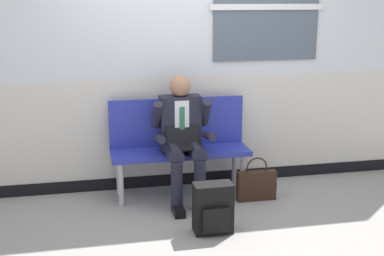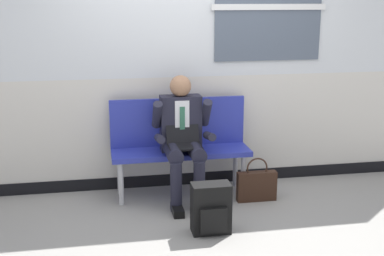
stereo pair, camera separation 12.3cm
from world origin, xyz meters
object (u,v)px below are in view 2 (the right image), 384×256
at_px(person_seated, 183,136).
at_px(handbag, 257,185).
at_px(bench_with_person, 179,140).
at_px(backpack, 211,209).

relative_size(person_seated, handbag, 2.77).
xyz_separation_m(bench_with_person, backpack, (0.11, -0.99, -0.34)).
height_order(person_seated, handbag, person_seated).
distance_m(bench_with_person, backpack, 1.05).
bearing_deg(backpack, person_seated, 98.24).
bearing_deg(bench_with_person, person_seated, -90.00).
height_order(person_seated, backpack, person_seated).
relative_size(backpack, handbag, 0.99).
bearing_deg(person_seated, backpack, -81.76).
bearing_deg(bench_with_person, handbag, -27.43).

